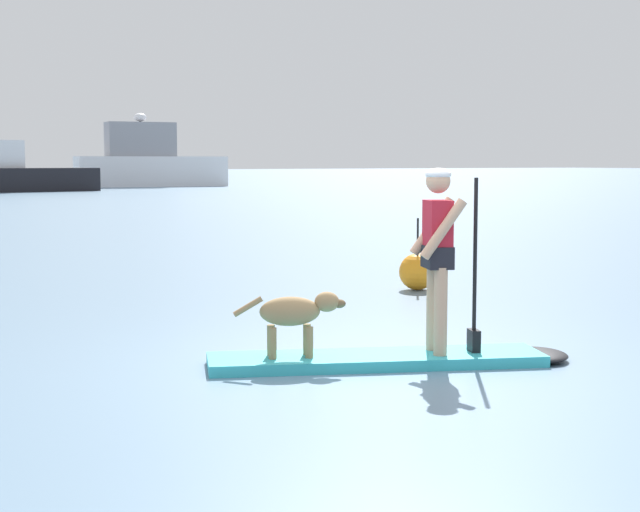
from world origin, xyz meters
TOP-DOWN VIEW (x-y plane):
  - ground_plane at (0.00, 0.00)m, footprint 400.00×400.00m
  - paddleboard at (0.21, -0.08)m, footprint 3.29×1.83m
  - person_paddler at (0.53, -0.21)m, footprint 0.68×0.59m
  - dog at (-0.67, 0.27)m, footprint 0.95×0.45m
  - moored_boat_port at (20.06, 59.99)m, footprint 10.94×3.69m
  - marker_buoy at (3.34, 3.99)m, footprint 0.52×0.52m

SIDE VIEW (x-z plane):
  - ground_plane at x=0.00m, z-range 0.00..0.00m
  - paddleboard at x=0.21m, z-range 0.00..0.10m
  - marker_buoy at x=3.34m, z-range -0.25..0.77m
  - dog at x=-0.67m, z-range 0.20..0.77m
  - person_paddler at x=0.53m, z-range 0.22..1.89m
  - moored_boat_port at x=20.06m, z-range -0.89..4.36m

